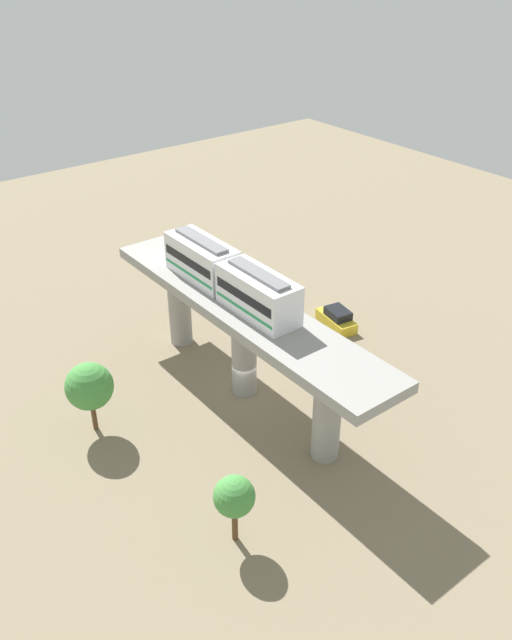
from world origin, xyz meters
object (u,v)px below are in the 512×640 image
parked_car_orange (366,372)px  tree_mid_lot (89,387)px  train (229,276)px  tree_near_viaduct (234,497)px  parked_car_yellow (337,319)px

parked_car_orange → tree_mid_lot: bearing=-7.6°
parked_car_orange → train: bearing=-23.4°
train → tree_near_viaduct: bearing=54.9°
parked_car_yellow → tree_near_viaduct: tree_near_viaduct is taller
parked_car_orange → tree_near_viaduct: 18.94m
train → tree_near_viaduct: 16.89m
parked_car_yellow → tree_mid_lot: size_ratio=0.82×
tree_mid_lot → parked_car_orange: bearing=158.5°
train → tree_mid_lot: size_ratio=2.49×
tree_near_viaduct → train: bearing=-125.1°
parked_car_orange → tree_mid_lot: size_ratio=0.83×
tree_near_viaduct → parked_car_orange: bearing=-159.9°
parked_car_yellow → train: bearing=13.9°
parked_car_yellow → tree_mid_lot: bearing=8.9°
train → parked_car_yellow: (-12.38, -0.89, -8.60)m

